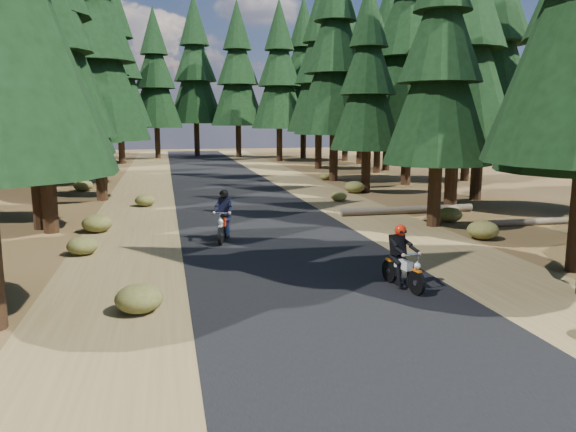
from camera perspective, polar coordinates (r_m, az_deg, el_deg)
The scene contains 10 objects.
ground at distance 14.84m, azimuth 1.25°, elevation -5.16°, with size 120.00×120.00×0.00m, color #423217.
road at distance 19.61m, azimuth -2.20°, elevation -1.44°, with size 6.00×100.00×0.01m, color black.
shoulder_l at distance 19.35m, azimuth -15.73°, elevation -1.97°, with size 3.20×100.00×0.01m, color brown.
shoulder_r at distance 20.90m, azimuth 10.31°, elevation -0.90°, with size 3.20×100.00×0.01m, color brown.
pine_forest at distance 35.37m, azimuth -7.14°, elevation 16.34°, with size 34.59×55.08×16.32m.
log_near at distance 23.52m, azimuth 12.07°, elevation 0.61°, with size 0.32×0.32×5.73m, color #4C4233.
log_far at distance 22.51m, azimuth 24.03°, elevation -0.54°, with size 0.24×0.24×3.97m, color #4C4233.
understory_shrubs at distance 21.37m, azimuth -2.06°, elevation 0.24°, with size 15.78×30.09×0.63m.
rider_lead at distance 13.10m, azimuth 11.59°, elevation -5.17°, with size 0.79×1.70×1.46m.
rider_follow at distance 17.84m, azimuth -6.55°, elevation -0.86°, with size 1.00×1.91×1.63m.
Camera 1 is at (-3.39, -13.93, 3.84)m, focal length 35.00 mm.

